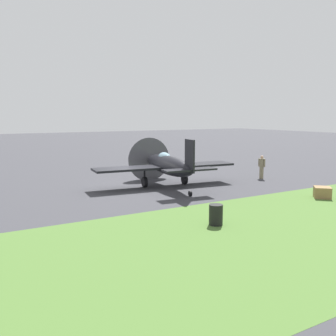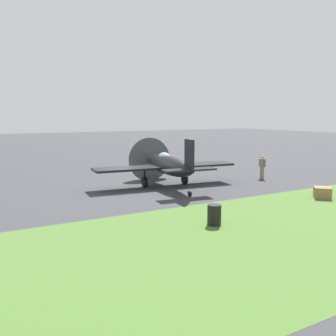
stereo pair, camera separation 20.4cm
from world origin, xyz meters
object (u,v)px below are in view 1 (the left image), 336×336
supply_crate (322,192)px  fuel_drum (216,215)px  airplane_lead (167,165)px  ground_crew_chief (262,166)px

supply_crate → fuel_drum: bearing=-172.3°
fuel_drum → airplane_lead: bearing=72.5°
airplane_lead → ground_crew_chief: (7.68, -0.88, -0.54)m
ground_crew_chief → airplane_lead: bearing=77.8°
airplane_lead → fuel_drum: bearing=-100.3°
fuel_drum → supply_crate: fuel_drum is taller
airplane_lead → supply_crate: 9.65m
ground_crew_chief → supply_crate: ground_crew_chief is taller
fuel_drum → supply_crate: bearing=7.7°
airplane_lead → fuel_drum: airplane_lead is taller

